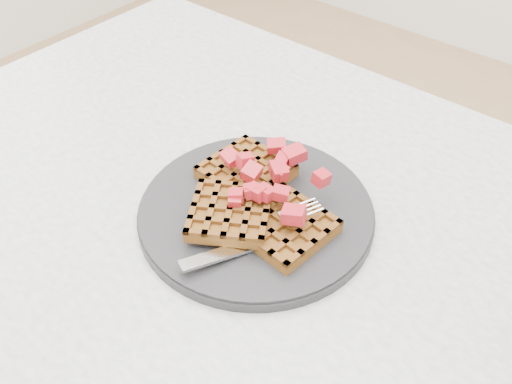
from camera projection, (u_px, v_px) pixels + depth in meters
table at (276, 305)px, 0.73m from camera, size 1.20×0.80×0.75m
plate at (256, 212)px, 0.68m from camera, size 0.28×0.28×0.02m
waffles at (254, 202)px, 0.67m from camera, size 0.20×0.19×0.03m
strawberry_pile at (256, 183)px, 0.65m from camera, size 0.15×0.15×0.02m
fork at (262, 238)px, 0.63m from camera, size 0.09×0.18×0.02m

